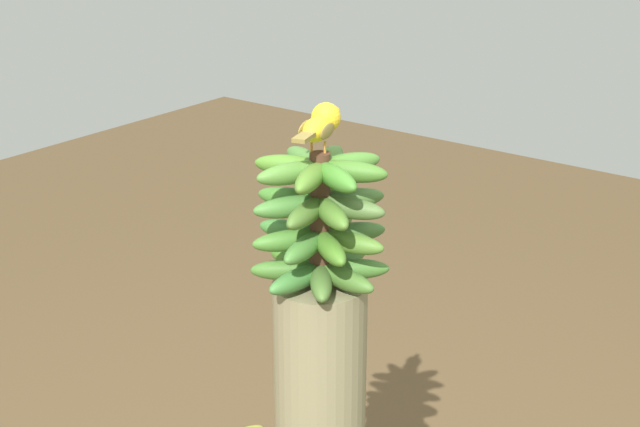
# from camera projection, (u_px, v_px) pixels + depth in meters

# --- Properties ---
(banana_bunch) EXTENTS (0.28, 0.28, 0.28)m
(banana_bunch) POSITION_uv_depth(u_px,v_px,m) (320.00, 220.00, 1.85)
(banana_bunch) COLOR #4C2D1E
(banana_bunch) RESTS_ON banana_tree
(perched_bird) EXTENTS (0.08, 0.19, 0.09)m
(perched_bird) POSITION_uv_depth(u_px,v_px,m) (321.00, 124.00, 1.81)
(perched_bird) COLOR #C68933
(perched_bird) RESTS_ON banana_bunch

